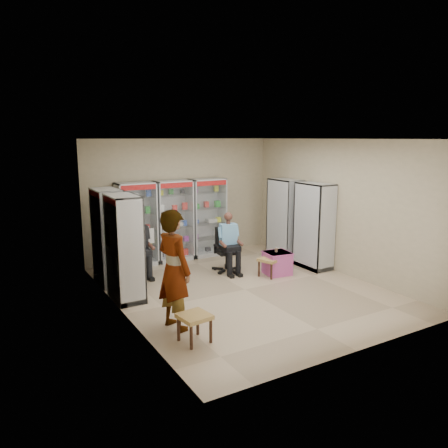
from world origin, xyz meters
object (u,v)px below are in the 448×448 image
cabinet_back_right (207,217)px  woven_stool_b (195,328)px  wooden_chair (138,255)px  seated_shopkeeper (228,244)px  cabinet_right_far (285,219)px  cabinet_left_far (108,237)px  woven_stool_a (269,267)px  cabinet_back_mid (174,221)px  cabinet_back_left (137,225)px  cabinet_left_near (125,248)px  standing_man (174,270)px  office_chair (227,250)px  cabinet_right_near (314,226)px  pink_trunk (277,263)px

cabinet_back_right → woven_stool_b: cabinet_back_right is taller
wooden_chair → seated_shopkeeper: 2.03m
cabinet_right_far → seated_shopkeeper: 1.98m
cabinet_left_far → woven_stool_a: 3.53m
cabinet_back_mid → wooden_chair: size_ratio=2.13×
cabinet_back_left → cabinet_left_near: 2.23m
cabinet_back_right → wooden_chair: cabinet_back_right is taller
standing_man → seated_shopkeeper: bearing=-59.5°
cabinet_back_right → wooden_chair: (-2.15, -0.73, -0.53)m
cabinet_right_far → wooden_chair: (-3.78, 0.40, -0.53)m
seated_shopkeeper → standing_man: bearing=-128.7°
cabinet_back_mid → office_chair: size_ratio=1.96×
cabinet_back_mid → cabinet_right_near: bearing=-40.8°
cabinet_right_near → cabinet_left_near: same height
seated_shopkeeper → cabinet_back_right: bearing=87.3°
wooden_chair → cabinet_right_far: bearing=-6.0°
cabinet_right_near → cabinet_left_far: 4.65m
cabinet_right_far → woven_stool_b: bearing=127.3°
woven_stool_a → woven_stool_b: bearing=-144.7°
cabinet_back_left → wooden_chair: bearing=-108.9°
cabinet_back_right → office_chair: 1.57m
cabinet_right_far → woven_stool_a: (-1.29, -1.14, -0.79)m
cabinet_back_right → pink_trunk: bearing=-75.4°
pink_trunk → woven_stool_a: 0.25m
cabinet_left_far → woven_stool_a: bearing=67.1°
wooden_chair → cabinet_left_near: bearing=-117.6°
cabinet_right_far → wooden_chair: bearing=84.0°
cabinet_back_left → cabinet_back_mid: size_ratio=1.00×
cabinet_right_near → woven_stool_b: cabinet_right_near is taller
cabinet_back_right → wooden_chair: 2.33m
cabinet_right_near → woven_stool_a: (-1.29, -0.04, -0.79)m
seated_shopkeeper → pink_trunk: size_ratio=2.45×
cabinet_back_mid → woven_stool_a: size_ratio=4.85×
cabinet_back_mid → cabinet_right_near: 3.41m
cabinet_right_far → wooden_chair: size_ratio=2.13×
cabinet_back_mid → pink_trunk: 2.81m
cabinet_back_mid → woven_stool_b: cabinet_back_mid is taller
cabinet_right_near → cabinet_left_far: bearing=73.7°
woven_stool_b → standing_man: size_ratio=0.22×
cabinet_right_near → woven_stool_a: 1.51m
cabinet_left_far → office_chair: (2.55, -0.53, -0.49)m
pink_trunk → standing_man: 3.52m
cabinet_left_far → seated_shopkeeper: (2.55, -0.58, -0.35)m
cabinet_left_near → seated_shopkeeper: cabinet_left_near is taller
office_chair → woven_stool_a: office_chair is taller
wooden_chair → seated_shopkeeper: bearing=-22.7°
wooden_chair → seated_shopkeeper: (1.87, -0.78, 0.18)m
cabinet_back_mid → office_chair: bearing=-65.4°
wooden_chair → seated_shopkeeper: size_ratio=0.72×
office_chair → woven_stool_a: size_ratio=2.47×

